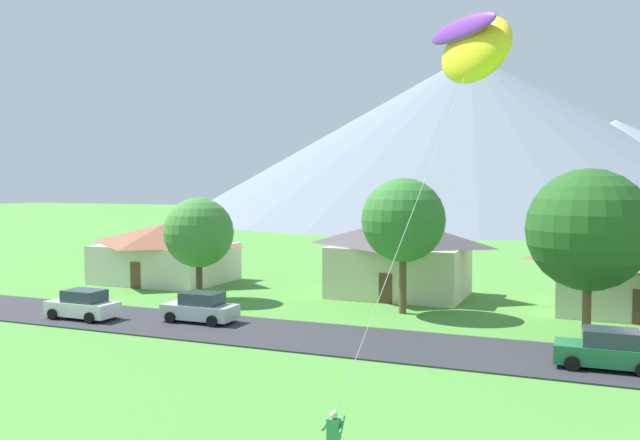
# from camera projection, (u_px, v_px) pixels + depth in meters

# --- Properties ---
(road_strip) EXTENTS (160.00, 6.38, 0.08)m
(road_strip) POSITION_uv_depth(u_px,v_px,m) (424.00, 348.00, 31.95)
(road_strip) COLOR #2D2D33
(road_strip) RESTS_ON ground
(mountain_east_ridge) EXTENTS (81.92, 81.92, 20.99)m
(mountain_east_ridge) POSITION_uv_depth(u_px,v_px,m) (615.00, 170.00, 138.89)
(mountain_east_ridge) COLOR gray
(mountain_east_ridge) RESTS_ON ground
(mountain_central_ridge) EXTENTS (135.50, 135.50, 38.03)m
(mountain_central_ridge) POSITION_uv_depth(u_px,v_px,m) (469.00, 136.00, 157.79)
(mountain_central_ridge) COLOR slate
(mountain_central_ridge) RESTS_ON ground
(house_leftmost) EXTENTS (9.79, 8.43, 4.68)m
(house_leftmost) POSITION_uv_depth(u_px,v_px,m) (638.00, 273.00, 40.71)
(house_leftmost) COLOR beige
(house_leftmost) RESTS_ON ground
(house_left_center) EXTENTS (9.71, 7.16, 5.47)m
(house_left_center) POSITION_uv_depth(u_px,v_px,m) (399.00, 256.00, 46.71)
(house_left_center) COLOR beige
(house_left_center) RESTS_ON ground
(house_right_center) EXTENTS (10.50, 8.12, 4.67)m
(house_right_center) POSITION_uv_depth(u_px,v_px,m) (165.00, 252.00, 53.44)
(house_right_center) COLOR beige
(house_right_center) RESTS_ON ground
(tree_near_left) EXTENTS (4.71, 4.71, 6.95)m
(tree_near_left) POSITION_uv_depth(u_px,v_px,m) (199.00, 233.00, 44.90)
(tree_near_left) COLOR #4C3823
(tree_near_left) RESTS_ON ground
(tree_center) EXTENTS (6.23, 6.23, 8.68)m
(tree_center) POSITION_uv_depth(u_px,v_px,m) (588.00, 230.00, 33.78)
(tree_center) COLOR brown
(tree_center) RESTS_ON ground
(tree_right_of_center) EXTENTS (5.09, 5.09, 8.23)m
(tree_right_of_center) POSITION_uv_depth(u_px,v_px,m) (403.00, 220.00, 40.26)
(tree_right_of_center) COLOR brown
(tree_right_of_center) RESTS_ON ground
(parked_car_green_west_end) EXTENTS (4.24, 2.16, 1.68)m
(parked_car_green_west_end) POSITION_uv_depth(u_px,v_px,m) (608.00, 350.00, 28.17)
(parked_car_green_west_end) COLOR #237042
(parked_car_green_west_end) RESTS_ON road_strip
(parked_car_silver_mid_west) EXTENTS (4.22, 2.12, 1.68)m
(parked_car_silver_mid_west) POSITION_uv_depth(u_px,v_px,m) (200.00, 308.00, 37.65)
(parked_car_silver_mid_west) COLOR #B7BCC1
(parked_car_silver_mid_west) RESTS_ON road_strip
(parked_car_white_mid_east) EXTENTS (4.22, 2.11, 1.68)m
(parked_car_white_mid_east) POSITION_uv_depth(u_px,v_px,m) (83.00, 305.00, 38.54)
(parked_car_white_mid_east) COLOR white
(parked_car_white_mid_east) RESTS_ON road_strip
(kite_flyer_with_kite) EXTENTS (5.09, 5.18, 12.87)m
(kite_flyer_with_kite) POSITION_uv_depth(u_px,v_px,m) (472.00, 54.00, 19.54)
(kite_flyer_with_kite) COLOR #3D3D42
(kite_flyer_with_kite) RESTS_ON ground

